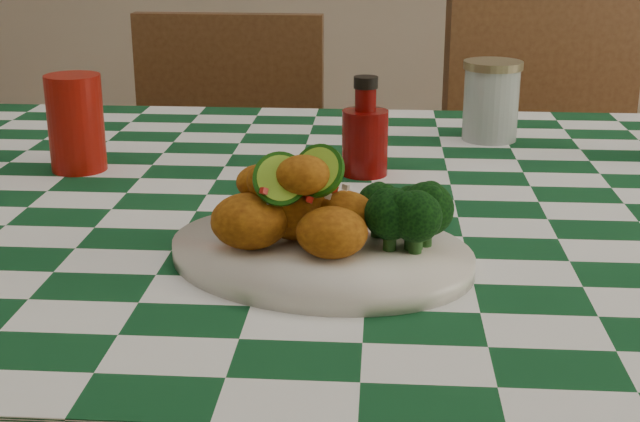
# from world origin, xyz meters

# --- Properties ---
(plate) EXTENTS (0.38, 0.34, 0.02)m
(plate) POSITION_xyz_m (-0.05, -0.22, 0.80)
(plate) COLOR silver
(plate) RESTS_ON dining_table
(fried_chicken_pile) EXTENTS (0.15, 0.11, 0.09)m
(fried_chicken_pile) POSITION_xyz_m (-0.06, -0.22, 0.85)
(fried_chicken_pile) COLOR #AE6310
(fried_chicken_pile) RESTS_ON plate
(broccoli_side) EXTENTS (0.09, 0.09, 0.07)m
(broccoli_side) POSITION_xyz_m (0.03, -0.20, 0.84)
(broccoli_side) COLOR black
(broccoli_side) RESTS_ON plate
(red_tumbler) EXTENTS (0.10, 0.10, 0.13)m
(red_tumbler) POSITION_xyz_m (-0.40, 0.10, 0.85)
(red_tumbler) COLOR maroon
(red_tumbler) RESTS_ON dining_table
(ketchup_bottle) EXTENTS (0.08, 0.08, 0.13)m
(ketchup_bottle) POSITION_xyz_m (-0.01, 0.11, 0.85)
(ketchup_bottle) COLOR #610604
(ketchup_bottle) RESTS_ON dining_table
(mason_jar) EXTENTS (0.11, 0.11, 0.12)m
(mason_jar) POSITION_xyz_m (0.18, 0.31, 0.85)
(mason_jar) COLOR #B2BCBA
(mason_jar) RESTS_ON dining_table
(wooden_chair_left) EXTENTS (0.43, 0.44, 0.91)m
(wooden_chair_left) POSITION_xyz_m (-0.33, 0.70, 0.46)
(wooden_chair_left) COLOR #472814
(wooden_chair_left) RESTS_ON ground
(wooden_chair_right) EXTENTS (0.53, 0.54, 0.95)m
(wooden_chair_right) POSITION_xyz_m (0.40, 0.71, 0.48)
(wooden_chair_right) COLOR #472814
(wooden_chair_right) RESTS_ON ground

